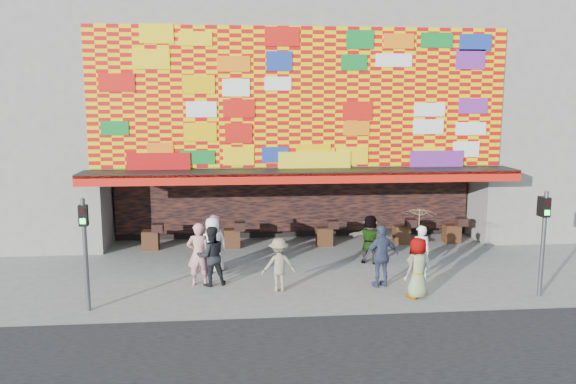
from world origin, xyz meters
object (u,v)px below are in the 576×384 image
at_px(signal_left, 85,242).
at_px(ped_b, 199,254).
at_px(ped_g, 418,268).
at_px(parasol, 419,223).
at_px(ped_i, 214,242).
at_px(ped_c, 211,256).
at_px(signal_right, 544,232).
at_px(ped_e, 382,256).
at_px(ped_h, 420,252).
at_px(ped_a, 213,245).
at_px(ped_f, 370,239).
at_px(ped_d, 279,265).

height_order(signal_left, ped_b, signal_left).
height_order(ped_g, parasol, parasol).
xyz_separation_m(signal_left, ped_i, (3.16, 3.47, -0.96)).
height_order(signal_left, parasol, signal_left).
xyz_separation_m(ped_c, ped_i, (0.03, 1.69, 0.00)).
distance_m(ped_c, ped_g, 6.00).
bearing_deg(ped_c, ped_i, -106.08).
bearing_deg(parasol, signal_right, -3.30).
height_order(ped_c, parasol, parasol).
bearing_deg(ped_b, ped_e, 173.76).
bearing_deg(ped_h, ped_a, -8.81).
height_order(signal_left, ped_h, signal_left).
xyz_separation_m(ped_b, ped_c, (0.36, -0.04, -0.05)).
height_order(ped_b, ped_g, ped_b).
bearing_deg(ped_f, ped_a, 31.60).
bearing_deg(ped_a, ped_g, 135.49).
relative_size(signal_left, signal_right, 1.00).
xyz_separation_m(ped_a, ped_f, (5.25, 0.59, -0.07)).
bearing_deg(ped_h, ped_d, 11.24).
height_order(signal_left, ped_e, signal_left).
bearing_deg(ped_g, signal_left, -31.84).
bearing_deg(parasol, ped_f, 98.84).
relative_size(ped_f, ped_i, 0.92).
bearing_deg(ped_a, ped_i, -112.21).
height_order(ped_a, ped_g, ped_a).
bearing_deg(ped_d, ped_b, -26.37).
xyz_separation_m(ped_e, ped_g, (0.77, -1.00, -0.07)).
distance_m(ped_g, ped_i, 6.62).
relative_size(signal_right, parasol, 1.68).
bearing_deg(ped_d, ped_h, 179.84).
height_order(signal_right, ped_g, signal_right).
bearing_deg(ped_c, ped_d, 145.95).
xyz_separation_m(ped_b, ped_e, (5.38, -0.61, -0.02)).
distance_m(ped_d, ped_h, 4.47).
bearing_deg(ped_i, ped_g, -172.47).
xyz_separation_m(ped_b, ped_g, (6.15, -1.62, -0.09)).
height_order(ped_a, ped_i, ped_a).
height_order(ped_d, ped_i, ped_i).
height_order(signal_right, ped_e, signal_right).
bearing_deg(signal_left, ped_i, 47.69).
bearing_deg(parasol, ped_e, 127.41).
relative_size(ped_b, ped_h, 1.12).
distance_m(signal_left, signal_right, 12.40).
relative_size(ped_c, ped_f, 1.08).
bearing_deg(ped_f, ped_d, 62.86).
height_order(ped_b, ped_d, ped_b).
relative_size(ped_e, parasol, 1.04).
height_order(ped_d, ped_e, ped_e).
xyz_separation_m(signal_left, ped_e, (8.14, 1.21, -0.93)).
bearing_deg(ped_g, signal_right, 143.57).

